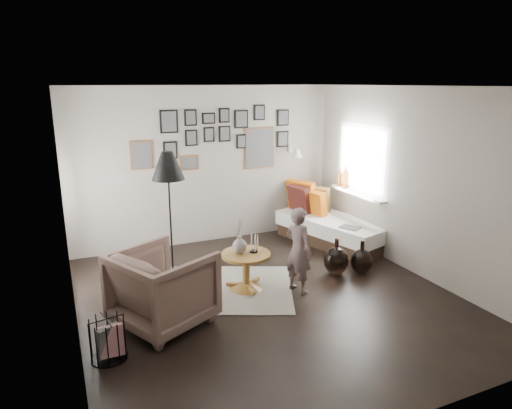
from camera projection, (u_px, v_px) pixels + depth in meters
name	position (u px, v px, depth m)	size (l,w,h in m)	color
ground	(268.00, 298.00, 5.77)	(4.80, 4.80, 0.00)	black
wall_back	(207.00, 166.00, 7.55)	(4.50, 4.50, 0.00)	gray
wall_front	(412.00, 273.00, 3.32)	(4.50, 4.50, 0.00)	gray
wall_left	(66.00, 221.00, 4.55)	(4.80, 4.80, 0.00)	gray
wall_right	(415.00, 182.00, 6.32)	(4.80, 4.80, 0.00)	gray
ceiling	(270.00, 86.00, 5.10)	(4.80, 4.80, 0.00)	white
door_left	(66.00, 214.00, 5.68)	(0.00, 2.14, 2.14)	white
window_right	(352.00, 189.00, 7.57)	(0.15, 1.32, 1.30)	white
gallery_wall	(223.00, 139.00, 7.53)	(2.74, 0.03, 1.08)	brown
wall_sconce	(297.00, 153.00, 7.88)	(0.18, 0.36, 0.16)	white
rug	(213.00, 288.00, 6.03)	(2.06, 1.44, 0.01)	beige
pedestal_table	(246.00, 273.00, 5.96)	(0.64, 0.64, 0.51)	brown
vase	(240.00, 243.00, 5.84)	(0.18, 0.18, 0.46)	black
candles	(254.00, 244.00, 5.91)	(0.11, 0.11, 0.24)	black
daybed	(330.00, 225.00, 7.74)	(1.35, 2.11, 0.96)	black
magazine_on_daybed	(350.00, 227.00, 7.12)	(0.22, 0.29, 0.02)	black
armchair	(163.00, 288.00, 5.06)	(0.93, 0.96, 0.87)	brown
armchair_cushion	(165.00, 282.00, 5.10)	(0.40, 0.40, 0.10)	beige
floor_lamp	(168.00, 171.00, 5.79)	(0.42, 0.42, 1.80)	black
magazine_basket	(108.00, 339.00, 4.47)	(0.40, 0.40, 0.43)	black
demijohn_large	(336.00, 261.00, 6.45)	(0.35, 0.35, 0.53)	black
demijohn_small	(361.00, 261.00, 6.48)	(0.31, 0.31, 0.48)	black
child	(299.00, 250.00, 5.82)	(0.41, 0.27, 1.14)	#624E4E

